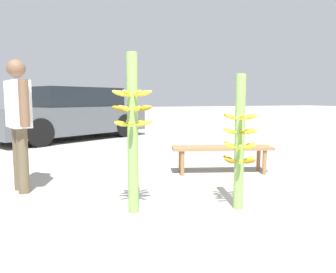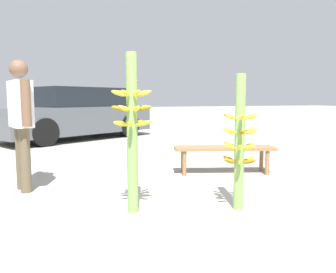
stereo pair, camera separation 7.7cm
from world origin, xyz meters
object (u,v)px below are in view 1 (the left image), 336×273
at_px(banana_stalk_center, 240,141).
at_px(parked_car, 71,114).
at_px(market_bench, 222,150).
at_px(vendor_person, 18,115).
at_px(banana_stalk_left, 133,127).

xyz_separation_m(banana_stalk_center, parked_car, (-1.09, 6.67, -0.00)).
bearing_deg(market_bench, parked_car, 126.04).
bearing_deg(vendor_person, banana_stalk_center, -141.77).
distance_m(market_bench, parked_car, 5.50).
relative_size(banana_stalk_left, market_bench, 1.02).
xyz_separation_m(banana_stalk_center, market_bench, (0.67, 1.47, -0.35)).
distance_m(vendor_person, parked_car, 5.29).
distance_m(banana_stalk_center, vendor_person, 2.59).
distance_m(banana_stalk_left, vendor_person, 1.62).
relative_size(banana_stalk_center, market_bench, 0.89).
relative_size(vendor_person, market_bench, 1.03).
height_order(vendor_person, parked_car, vendor_person).
xyz_separation_m(banana_stalk_left, banana_stalk_center, (1.03, -0.28, -0.15)).
height_order(vendor_person, market_bench, vendor_person).
xyz_separation_m(banana_stalk_left, market_bench, (1.70, 1.19, -0.50)).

